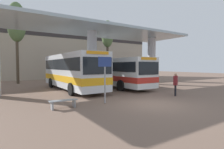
% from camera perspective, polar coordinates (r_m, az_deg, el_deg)
% --- Properties ---
extents(ground_plane, '(100.00, 100.00, 0.00)m').
position_cam_1_polar(ground_plane, '(10.97, 12.97, -9.39)').
color(ground_plane, '#755B4C').
extents(townhouse_backdrop, '(40.00, 0.58, 9.48)m').
position_cam_1_polar(townhouse_backdrop, '(31.96, -18.53, 8.49)').
color(townhouse_backdrop, tan).
rests_on(townhouse_backdrop, ground_plane).
extents(station_canopy, '(21.38, 6.57, 5.99)m').
position_cam_1_polar(station_canopy, '(17.73, -6.56, 11.24)').
color(station_canopy, silver).
rests_on(station_canopy, ground_plane).
extents(transit_bus_left_bay, '(2.92, 10.63, 3.39)m').
position_cam_1_polar(transit_bus_left_bay, '(17.33, -12.98, 1.36)').
color(transit_bus_left_bay, silver).
rests_on(transit_bus_left_bay, ground_plane).
extents(transit_bus_center_bay, '(2.90, 12.04, 3.06)m').
position_cam_1_polar(transit_bus_center_bay, '(19.69, -0.48, 1.13)').
color(transit_bus_center_bay, white).
rests_on(transit_bus_center_bay, ground_plane).
extents(waiting_bench_near_pillar, '(1.50, 0.44, 0.46)m').
position_cam_1_polar(waiting_bench_near_pillar, '(9.96, -15.61, -8.71)').
color(waiting_bench_near_pillar, gray).
rests_on(waiting_bench_near_pillar, ground_plane).
extents(info_sign_platform, '(0.90, 0.09, 2.86)m').
position_cam_1_polar(info_sign_platform, '(10.72, -2.33, 1.42)').
color(info_sign_platform, gray).
rests_on(info_sign_platform, ground_plane).
extents(pedestrian_waiting, '(0.61, 0.44, 1.75)m').
position_cam_1_polar(pedestrian_waiting, '(14.18, 20.03, -2.36)').
color(pedestrian_waiting, black).
rests_on(pedestrian_waiting, ground_plane).
extents(poplar_tree_behind_left, '(2.06, 2.06, 9.92)m').
position_cam_1_polar(poplar_tree_behind_left, '(30.05, -1.50, 12.69)').
color(poplar_tree_behind_left, '#473A2B').
rests_on(poplar_tree_behind_left, ground_plane).
extents(poplar_tree_behind_right, '(2.29, 2.29, 10.39)m').
position_cam_1_polar(poplar_tree_behind_right, '(26.10, -28.74, 14.50)').
color(poplar_tree_behind_right, '#473A2B').
rests_on(poplar_tree_behind_right, ground_plane).
extents(parked_car_street, '(4.27, 2.19, 2.05)m').
position_cam_1_polar(parked_car_street, '(29.13, -7.72, 0.21)').
color(parked_car_street, black).
rests_on(parked_car_street, ground_plane).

